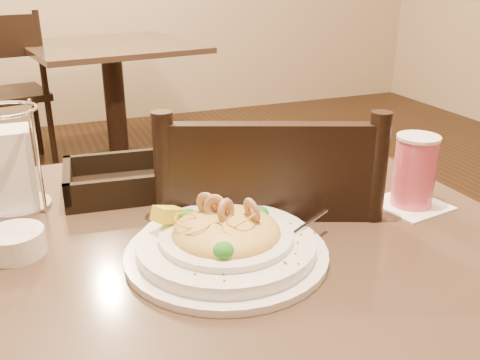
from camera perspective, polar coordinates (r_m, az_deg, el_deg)
name	(u,v)px	position (r m, az deg, el deg)	size (l,w,h in m)	color
main_table	(244,339)	(1.04, 0.43, -16.64)	(0.90, 0.90, 0.74)	black
background_table	(113,84)	(3.27, -13.34, 9.90)	(1.03, 1.03, 0.74)	black
dining_chair_near	(264,292)	(1.18, 2.60, -11.85)	(0.55, 0.55, 0.93)	black
dining_chair_far	(8,89)	(3.38, -23.54, 8.93)	(0.49, 0.49, 0.93)	black
pasta_bowl	(226,240)	(0.81, -1.52, -6.47)	(0.34, 0.31, 0.10)	white
drink_glass	(414,172)	(1.02, 18.11, 0.85)	(0.14, 0.14, 0.13)	white
bread_basket	(119,182)	(1.07, -12.75, -0.22)	(0.22, 0.19, 0.06)	black
napkin_caddy	(12,166)	(1.04, -23.18, 1.40)	(0.12, 0.12, 0.19)	silver
side_plate	(248,187)	(1.06, 0.88, -0.76)	(0.15, 0.15, 0.01)	white
butter_ramekin	(15,243)	(0.89, -22.86, -6.18)	(0.09, 0.09, 0.04)	white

